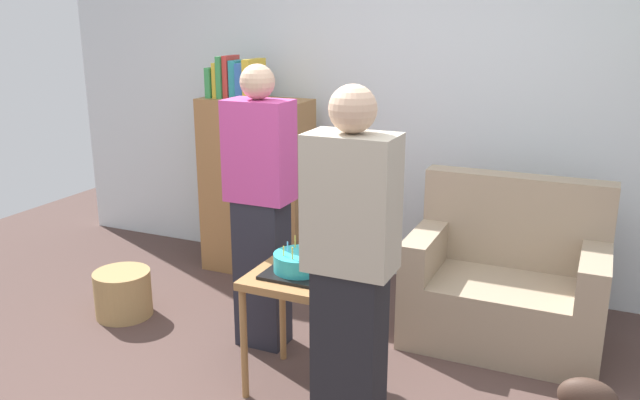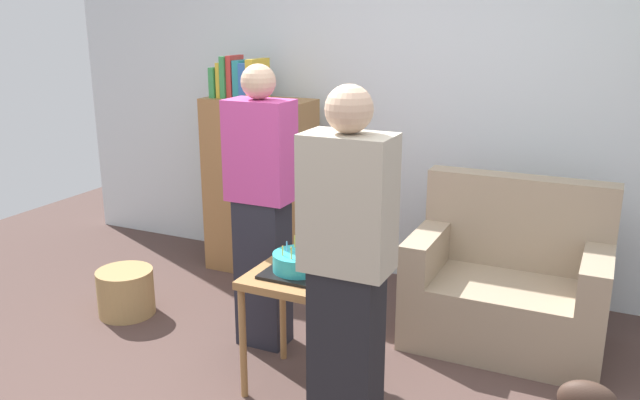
{
  "view_description": "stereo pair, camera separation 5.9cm",
  "coord_description": "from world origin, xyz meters",
  "px_view_note": "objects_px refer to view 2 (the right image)",
  "views": [
    {
      "loc": [
        1.2,
        -2.38,
        1.88
      ],
      "look_at": [
        -0.13,
        0.59,
        0.95
      ],
      "focal_mm": 36.54,
      "sensor_mm": 36.0,
      "label": 1
    },
    {
      "loc": [
        1.25,
        -2.36,
        1.88
      ],
      "look_at": [
        -0.13,
        0.59,
        0.95
      ],
      "focal_mm": 36.54,
      "sensor_mm": 36.0,
      "label": 2
    }
  ],
  "objects_px": {
    "handbag": "(588,400)",
    "birthday_cake": "(299,264)",
    "side_table": "(299,291)",
    "bookshelf": "(260,182)",
    "wicker_basket": "(126,292)",
    "person_blowing_candles": "(262,208)",
    "person_holding_cake": "(347,280)",
    "couch": "(508,286)"
  },
  "relations": [
    {
      "from": "person_holding_cake",
      "to": "wicker_basket",
      "type": "distance_m",
      "value": 2.08
    },
    {
      "from": "birthday_cake",
      "to": "handbag",
      "type": "bearing_deg",
      "value": 13.03
    },
    {
      "from": "bookshelf",
      "to": "side_table",
      "type": "height_order",
      "value": "bookshelf"
    },
    {
      "from": "side_table",
      "to": "person_blowing_candles",
      "type": "distance_m",
      "value": 0.6
    },
    {
      "from": "handbag",
      "to": "bookshelf",
      "type": "bearing_deg",
      "value": 157.06
    },
    {
      "from": "wicker_basket",
      "to": "bookshelf",
      "type": "bearing_deg",
      "value": 68.93
    },
    {
      "from": "couch",
      "to": "birthday_cake",
      "type": "distance_m",
      "value": 1.36
    },
    {
      "from": "person_blowing_candles",
      "to": "person_holding_cake",
      "type": "bearing_deg",
      "value": -38.94
    },
    {
      "from": "birthday_cake",
      "to": "handbag",
      "type": "distance_m",
      "value": 1.54
    },
    {
      "from": "birthday_cake",
      "to": "person_blowing_candles",
      "type": "relative_size",
      "value": 0.2
    },
    {
      "from": "side_table",
      "to": "birthday_cake",
      "type": "relative_size",
      "value": 1.98
    },
    {
      "from": "person_blowing_candles",
      "to": "person_holding_cake",
      "type": "relative_size",
      "value": 1.0
    },
    {
      "from": "person_blowing_candles",
      "to": "handbag",
      "type": "xyz_separation_m",
      "value": [
        1.79,
        -0.02,
        -0.73
      ]
    },
    {
      "from": "handbag",
      "to": "birthday_cake",
      "type": "bearing_deg",
      "value": -166.97
    },
    {
      "from": "side_table",
      "to": "person_blowing_candles",
      "type": "bearing_deg",
      "value": 140.22
    },
    {
      "from": "person_blowing_candles",
      "to": "wicker_basket",
      "type": "relative_size",
      "value": 4.53
    },
    {
      "from": "bookshelf",
      "to": "person_holding_cake",
      "type": "xyz_separation_m",
      "value": [
        1.43,
        -1.74,
        0.15
      ]
    },
    {
      "from": "bookshelf",
      "to": "couch",
      "type": "bearing_deg",
      "value": -10.74
    },
    {
      "from": "person_blowing_candles",
      "to": "birthday_cake",
      "type": "bearing_deg",
      "value": -36.92
    },
    {
      "from": "bookshelf",
      "to": "side_table",
      "type": "xyz_separation_m",
      "value": [
        1.0,
        -1.33,
        -0.15
      ]
    },
    {
      "from": "birthday_cake",
      "to": "person_blowing_candles",
      "type": "height_order",
      "value": "person_blowing_candles"
    },
    {
      "from": "handbag",
      "to": "couch",
      "type": "bearing_deg",
      "value": 127.68
    },
    {
      "from": "bookshelf",
      "to": "side_table",
      "type": "relative_size",
      "value": 2.52
    },
    {
      "from": "person_holding_cake",
      "to": "bookshelf",
      "type": "bearing_deg",
      "value": -27.91
    },
    {
      "from": "couch",
      "to": "birthday_cake",
      "type": "height_order",
      "value": "couch"
    },
    {
      "from": "side_table",
      "to": "handbag",
      "type": "height_order",
      "value": "side_table"
    },
    {
      "from": "bookshelf",
      "to": "handbag",
      "type": "height_order",
      "value": "bookshelf"
    },
    {
      "from": "bookshelf",
      "to": "birthday_cake",
      "type": "xyz_separation_m",
      "value": [
        1.0,
        -1.33,
        -0.0
      ]
    },
    {
      "from": "couch",
      "to": "birthday_cake",
      "type": "bearing_deg",
      "value": -132.13
    },
    {
      "from": "person_blowing_candles",
      "to": "side_table",
      "type": "bearing_deg",
      "value": -36.92
    },
    {
      "from": "side_table",
      "to": "birthday_cake",
      "type": "height_order",
      "value": "birthday_cake"
    },
    {
      "from": "side_table",
      "to": "handbag",
      "type": "relative_size",
      "value": 2.26
    },
    {
      "from": "person_blowing_candles",
      "to": "bookshelf",
      "type": "bearing_deg",
      "value": 123.86
    },
    {
      "from": "bookshelf",
      "to": "person_holding_cake",
      "type": "relative_size",
      "value": 0.98
    },
    {
      "from": "bookshelf",
      "to": "handbag",
      "type": "distance_m",
      "value": 2.66
    },
    {
      "from": "side_table",
      "to": "wicker_basket",
      "type": "distance_m",
      "value": 1.48
    },
    {
      "from": "birthday_cake",
      "to": "wicker_basket",
      "type": "xyz_separation_m",
      "value": [
        -1.4,
        0.28,
        -0.53
      ]
    },
    {
      "from": "bookshelf",
      "to": "person_holding_cake",
      "type": "bearing_deg",
      "value": -50.54
    },
    {
      "from": "person_blowing_candles",
      "to": "person_holding_cake",
      "type": "xyz_separation_m",
      "value": [
        0.84,
        -0.75,
        0.0
      ]
    },
    {
      "from": "bookshelf",
      "to": "person_holding_cake",
      "type": "height_order",
      "value": "person_holding_cake"
    },
    {
      "from": "bookshelf",
      "to": "wicker_basket",
      "type": "xyz_separation_m",
      "value": [
        -0.4,
        -1.05,
        -0.54
      ]
    },
    {
      "from": "bookshelf",
      "to": "person_blowing_candles",
      "type": "xyz_separation_m",
      "value": [
        0.6,
        -0.99,
        0.15
      ]
    }
  ]
}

